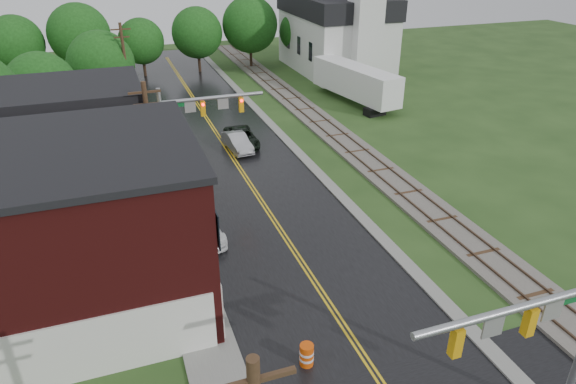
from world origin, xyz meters
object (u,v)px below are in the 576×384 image
traffic_signal_far (193,117)px  construction_barrel (307,355)px  utility_pole_c (126,69)px  tree_left_e (103,66)px  brick_building (43,237)px  semi_trailer (356,81)px  pickup_white (199,226)px  traffic_signal_near (544,329)px  sedan_silver (237,142)px  suv_dark (242,138)px  tree_left_c (44,89)px  utility_pole_b (152,153)px  church (340,26)px

traffic_signal_far → construction_barrel: traffic_signal_far is taller
utility_pole_c → construction_barrel: utility_pole_c is taller
utility_pole_c → tree_left_e: size_ratio=1.10×
brick_building → semi_trailer: 38.58m
traffic_signal_far → pickup_white: 8.81m
traffic_signal_far → utility_pole_c: (-3.33, 17.00, -0.25)m
traffic_signal_near → sedan_silver: 30.37m
suv_dark → traffic_signal_far: bearing=-128.0°
suv_dark → sedan_silver: size_ratio=1.17×
traffic_signal_far → tree_left_c: 16.56m
semi_trailer → utility_pole_b: bearing=-140.5°
suv_dark → pickup_white: size_ratio=0.99×
construction_barrel → traffic_signal_near: bearing=-43.6°
tree_left_c → tree_left_e: bearing=50.2°
tree_left_c → traffic_signal_near: bearing=-65.4°
traffic_signal_near → sedan_silver: bearing=95.1°
church → utility_pole_b: 41.55m
brick_building → construction_barrel: bearing=-36.3°
church → tree_left_e: (-28.85, -7.84, -1.02)m
traffic_signal_near → traffic_signal_far: (-6.94, 25.00, 0.01)m
utility_pole_b → traffic_signal_far: bearing=56.3°
pickup_white → semi_trailer: bearing=38.8°
pickup_white → construction_barrel: 11.93m
tree_left_c → suv_dark: 17.22m
utility_pole_b → tree_left_e: 23.99m
tree_left_e → sedan_silver: bearing=-55.3°
traffic_signal_near → suv_dark: 31.25m
utility_pole_c → tree_left_c: bearing=-149.8°
construction_barrel → suv_dark: bearing=81.2°
utility_pole_b → pickup_white: bearing=-52.6°
tree_left_c → suv_dark: size_ratio=1.52×
utility_pole_c → construction_barrel: bearing=-83.2°
church → tree_left_e: bearing=-164.8°
utility_pole_b → utility_pole_c: bearing=90.0°
church → traffic_signal_near: bearing=-107.7°
church → brick_building: bearing=-130.0°
utility_pole_c → tree_left_e: (-2.05, 1.90, 0.09)m
utility_pole_c → sedan_silver: (7.60, -12.05, -4.01)m
brick_building → traffic_signal_far: (9.01, 12.00, 0.82)m
tree_left_c → utility_pole_c: bearing=30.2°
brick_building → church: bearing=50.0°
traffic_signal_far → sedan_silver: traffic_signal_far is taller
church → semi_trailer: (-3.93, -12.86, -3.53)m
traffic_signal_far → construction_barrel: size_ratio=6.92×
tree_left_e → construction_barrel: tree_left_e is taller
tree_left_e → sedan_silver: size_ratio=1.90×
church → semi_trailer: size_ratio=1.58×
brick_building → utility_pole_b: utility_pole_b is taller
church → traffic_signal_far: 35.59m
brick_building → sedan_silver: brick_building is taller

